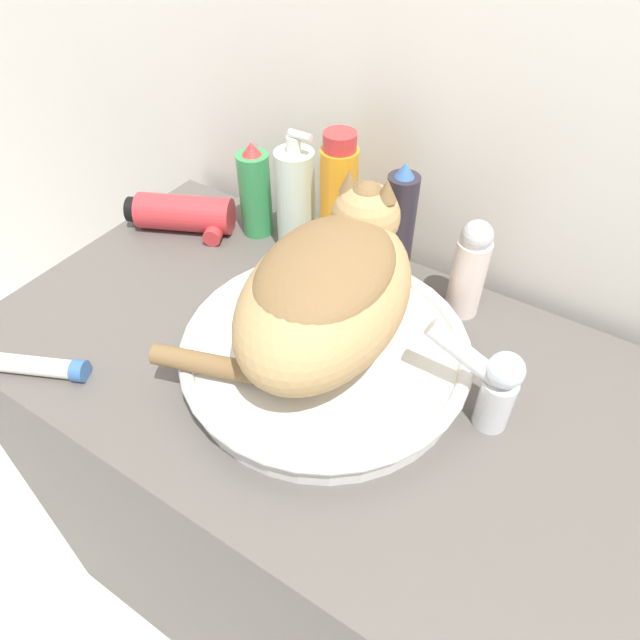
{
  "coord_description": "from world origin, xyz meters",
  "views": [
    {
      "loc": [
        0.27,
        -0.18,
        1.43
      ],
      "look_at": [
        -0.01,
        0.26,
        0.92
      ],
      "focal_mm": 32.0,
      "sensor_mm": 36.0,
      "label": 1
    }
  ],
  "objects_px": {
    "hairspray_can_black": "(398,232)",
    "faucet": "(492,383)",
    "spray_bottle_trigger": "(255,192)",
    "soap_pump_bottle": "(296,201)",
    "shampoo_bottle_tall": "(338,204)",
    "cream_tube": "(28,365)",
    "deodorant_stick": "(469,269)",
    "hair_dryer": "(186,214)",
    "cat": "(328,287)"
  },
  "relations": [
    {
      "from": "shampoo_bottle_tall",
      "to": "deodorant_stick",
      "type": "height_order",
      "value": "shampoo_bottle_tall"
    },
    {
      "from": "hairspray_can_black",
      "to": "deodorant_stick",
      "type": "relative_size",
      "value": 1.34
    },
    {
      "from": "shampoo_bottle_tall",
      "to": "soap_pump_bottle",
      "type": "relative_size",
      "value": 1.08
    },
    {
      "from": "spray_bottle_trigger",
      "to": "cream_tube",
      "type": "bearing_deg",
      "value": -97.93
    },
    {
      "from": "cream_tube",
      "to": "cat",
      "type": "bearing_deg",
      "value": 35.25
    },
    {
      "from": "deodorant_stick",
      "to": "soap_pump_bottle",
      "type": "relative_size",
      "value": 0.75
    },
    {
      "from": "cream_tube",
      "to": "hair_dryer",
      "type": "bearing_deg",
      "value": 97.51
    },
    {
      "from": "cat",
      "to": "shampoo_bottle_tall",
      "type": "height_order",
      "value": "cat"
    },
    {
      "from": "deodorant_stick",
      "to": "cream_tube",
      "type": "height_order",
      "value": "deodorant_stick"
    },
    {
      "from": "shampoo_bottle_tall",
      "to": "soap_pump_bottle",
      "type": "xyz_separation_m",
      "value": [
        -0.08,
        -0.0,
        -0.02
      ]
    },
    {
      "from": "cream_tube",
      "to": "hair_dryer",
      "type": "distance_m",
      "value": 0.39
    },
    {
      "from": "hairspray_can_black",
      "to": "soap_pump_bottle",
      "type": "xyz_separation_m",
      "value": [
        -0.19,
        -0.0,
        -0.01
      ]
    },
    {
      "from": "spray_bottle_trigger",
      "to": "hairspray_can_black",
      "type": "height_order",
      "value": "hairspray_can_black"
    },
    {
      "from": "deodorant_stick",
      "to": "hairspray_can_black",
      "type": "bearing_deg",
      "value": 180.0
    },
    {
      "from": "faucet",
      "to": "deodorant_stick",
      "type": "distance_m",
      "value": 0.21
    },
    {
      "from": "shampoo_bottle_tall",
      "to": "cream_tube",
      "type": "height_order",
      "value": "shampoo_bottle_tall"
    },
    {
      "from": "faucet",
      "to": "hairspray_can_black",
      "type": "height_order",
      "value": "hairspray_can_black"
    },
    {
      "from": "faucet",
      "to": "hairspray_can_black",
      "type": "relative_size",
      "value": 0.66
    },
    {
      "from": "hairspray_can_black",
      "to": "cream_tube",
      "type": "height_order",
      "value": "hairspray_can_black"
    },
    {
      "from": "hairspray_can_black",
      "to": "faucet",
      "type": "bearing_deg",
      "value": -39.1
    },
    {
      "from": "faucet",
      "to": "deodorant_stick",
      "type": "relative_size",
      "value": 0.88
    },
    {
      "from": "faucet",
      "to": "shampoo_bottle_tall",
      "type": "bearing_deg",
      "value": -37.01
    },
    {
      "from": "cream_tube",
      "to": "shampoo_bottle_tall",
      "type": "bearing_deg",
      "value": 62.66
    },
    {
      "from": "cream_tube",
      "to": "faucet",
      "type": "bearing_deg",
      "value": 25.19
    },
    {
      "from": "cat",
      "to": "shampoo_bottle_tall",
      "type": "relative_size",
      "value": 1.45
    },
    {
      "from": "cat",
      "to": "soap_pump_bottle",
      "type": "bearing_deg",
      "value": 36.01
    },
    {
      "from": "spray_bottle_trigger",
      "to": "deodorant_stick",
      "type": "distance_m",
      "value": 0.4
    },
    {
      "from": "shampoo_bottle_tall",
      "to": "hairspray_can_black",
      "type": "bearing_deg",
      "value": 0.0
    },
    {
      "from": "spray_bottle_trigger",
      "to": "soap_pump_bottle",
      "type": "xyz_separation_m",
      "value": [
        0.09,
        0.0,
        0.01
      ]
    },
    {
      "from": "hair_dryer",
      "to": "soap_pump_bottle",
      "type": "bearing_deg",
      "value": 172.59
    },
    {
      "from": "cat",
      "to": "faucet",
      "type": "bearing_deg",
      "value": -90.97
    },
    {
      "from": "cat",
      "to": "soap_pump_bottle",
      "type": "distance_m",
      "value": 0.29
    },
    {
      "from": "faucet",
      "to": "cream_tube",
      "type": "bearing_deg",
      "value": 16.95
    },
    {
      "from": "spray_bottle_trigger",
      "to": "cream_tube",
      "type": "height_order",
      "value": "spray_bottle_trigger"
    },
    {
      "from": "cat",
      "to": "hair_dryer",
      "type": "bearing_deg",
      "value": 62.94
    },
    {
      "from": "shampoo_bottle_tall",
      "to": "faucet",
      "type": "bearing_deg",
      "value": -28.77
    },
    {
      "from": "deodorant_stick",
      "to": "hair_dryer",
      "type": "distance_m",
      "value": 0.51
    },
    {
      "from": "spray_bottle_trigger",
      "to": "deodorant_stick",
      "type": "height_order",
      "value": "spray_bottle_trigger"
    },
    {
      "from": "cat",
      "to": "deodorant_stick",
      "type": "relative_size",
      "value": 2.09
    },
    {
      "from": "faucet",
      "to": "hair_dryer",
      "type": "xyz_separation_m",
      "value": [
        -0.61,
        0.12,
        -0.04
      ]
    },
    {
      "from": "hair_dryer",
      "to": "cream_tube",
      "type": "bearing_deg",
      "value": 72.31
    },
    {
      "from": "deodorant_stick",
      "to": "cream_tube",
      "type": "xyz_separation_m",
      "value": [
        -0.46,
        -0.45,
        -0.07
      ]
    },
    {
      "from": "spray_bottle_trigger",
      "to": "hair_dryer",
      "type": "distance_m",
      "value": 0.14
    },
    {
      "from": "hairspray_can_black",
      "to": "deodorant_stick",
      "type": "xyz_separation_m",
      "value": [
        0.12,
        -0.0,
        -0.02
      ]
    },
    {
      "from": "hairspray_can_black",
      "to": "soap_pump_bottle",
      "type": "distance_m",
      "value": 0.19
    },
    {
      "from": "hair_dryer",
      "to": "cat",
      "type": "bearing_deg",
      "value": 134.83
    },
    {
      "from": "deodorant_stick",
      "to": "soap_pump_bottle",
      "type": "height_order",
      "value": "soap_pump_bottle"
    },
    {
      "from": "deodorant_stick",
      "to": "hair_dryer",
      "type": "bearing_deg",
      "value": -172.86
    },
    {
      "from": "faucet",
      "to": "cream_tube",
      "type": "distance_m",
      "value": 0.62
    },
    {
      "from": "shampoo_bottle_tall",
      "to": "cream_tube",
      "type": "relative_size",
      "value": 1.37
    }
  ]
}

